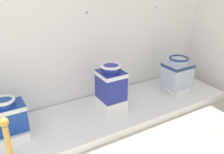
% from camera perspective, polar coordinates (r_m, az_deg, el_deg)
% --- Properties ---
extents(display_platform, '(3.68, 0.99, 0.10)m').
position_cam_1_polar(display_platform, '(3.35, -0.82, -8.45)').
color(display_platform, white).
rests_on(display_platform, ground_plane).
extents(plinth_block_broad_patterned, '(0.37, 0.35, 0.09)m').
position_cam_1_polar(plinth_block_broad_patterned, '(3.03, -22.94, -12.20)').
color(plinth_block_broad_patterned, white).
rests_on(plinth_block_broad_patterned, display_platform).
extents(antique_toilet_broad_patterned, '(0.40, 0.27, 0.40)m').
position_cam_1_polar(antique_toilet_broad_patterned, '(2.90, -23.70, -8.24)').
color(antique_toilet_broad_patterned, '#173B95').
rests_on(antique_toilet_broad_patterned, plinth_block_broad_patterned).
extents(plinth_block_leftmost, '(0.31, 0.36, 0.19)m').
position_cam_1_polar(plinth_block_leftmost, '(3.26, -0.24, -6.48)').
color(plinth_block_leftmost, white).
rests_on(plinth_block_leftmost, display_platform).
extents(antique_toilet_leftmost, '(0.31, 0.34, 0.48)m').
position_cam_1_polar(antique_toilet_leftmost, '(3.10, -0.25, -1.07)').
color(antique_toilet_leftmost, navy).
rests_on(antique_toilet_leftmost, plinth_block_leftmost).
extents(plinth_block_slender_white, '(0.30, 0.35, 0.08)m').
position_cam_1_polar(plinth_block_slender_white, '(3.95, 14.77, -2.58)').
color(plinth_block_slender_white, white).
rests_on(plinth_block_slender_white, display_platform).
extents(antique_toilet_slender_white, '(0.40, 0.34, 0.47)m').
position_cam_1_polar(antique_toilet_slender_white, '(3.84, 15.20, 1.22)').
color(antique_toilet_slender_white, silver).
rests_on(antique_toilet_slender_white, plinth_block_slender_white).
extents(info_placard_second, '(0.10, 0.01, 0.14)m').
position_cam_1_polar(info_placard_second, '(3.34, -5.38, 14.33)').
color(info_placard_second, white).
extents(info_placard_third, '(0.13, 0.01, 0.14)m').
position_cam_1_polar(info_placard_third, '(3.99, 10.78, 15.44)').
color(info_placard_third, white).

